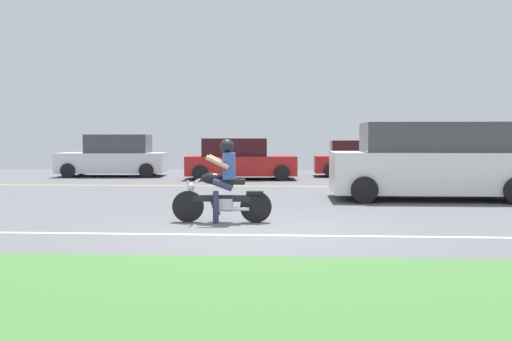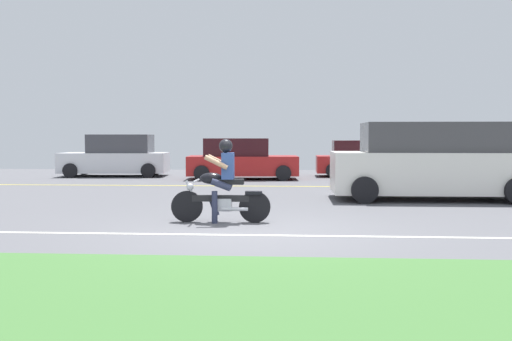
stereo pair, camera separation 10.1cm
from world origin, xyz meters
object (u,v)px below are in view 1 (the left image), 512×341
(suv_nearby, at_px, (432,162))
(parked_car_2, at_px, (367,159))
(parked_car_3, at_px, (505,159))
(parked_car_0, at_px, (115,157))
(motorcyclist, at_px, (223,187))
(parked_car_1, at_px, (239,160))

(suv_nearby, bearing_deg, parked_car_2, 93.23)
(parked_car_2, height_order, parked_car_3, parked_car_3)
(parked_car_2, bearing_deg, suv_nearby, -86.77)
(parked_car_2, distance_m, parked_car_3, 5.19)
(parked_car_0, relative_size, parked_car_3, 0.99)
(motorcyclist, height_order, parked_car_1, motorcyclist)
(suv_nearby, xyz_separation_m, parked_car_3, (4.70, 8.00, -0.23))
(motorcyclist, distance_m, parked_car_1, 10.91)
(parked_car_0, bearing_deg, parked_car_1, -13.78)
(parked_car_0, relative_size, parked_car_1, 1.03)
(suv_nearby, relative_size, parked_car_2, 1.17)
(motorcyclist, xyz_separation_m, suv_nearby, (4.77, 4.21, 0.29))
(parked_car_1, bearing_deg, suv_nearby, -50.84)
(suv_nearby, relative_size, parked_car_1, 1.22)
(parked_car_2, bearing_deg, parked_car_0, -177.24)
(parked_car_0, xyz_separation_m, parked_car_3, (15.26, 0.07, -0.06))
(motorcyclist, relative_size, suv_nearby, 0.36)
(motorcyclist, distance_m, parked_car_2, 13.34)
(parked_car_3, bearing_deg, parked_car_1, -172.57)
(suv_nearby, height_order, parked_car_2, suv_nearby)
(motorcyclist, height_order, suv_nearby, suv_nearby)
(motorcyclist, xyz_separation_m, parked_car_2, (4.29, 12.63, 0.03))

